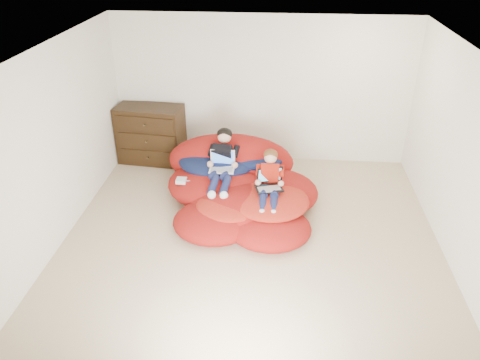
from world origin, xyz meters
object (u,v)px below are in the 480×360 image
object	(u,v)px
beanbag_pile	(238,186)
laptop_black	(269,182)
older_boy	(223,159)
younger_boy	(270,178)
dresser	(151,134)
laptop_white	(222,164)

from	to	relation	value
beanbag_pile	laptop_black	world-z (taller)	beanbag_pile
older_boy	laptop_black	bearing A→B (deg)	-31.25
younger_boy	laptop_black	distance (m)	0.06
laptop_black	younger_boy	bearing A→B (deg)	90.00
dresser	laptop_black	bearing A→B (deg)	-37.58
dresser	laptop_black	distance (m)	2.67
beanbag_pile	older_boy	xyz separation A→B (m)	(-0.23, 0.08, 0.41)
dresser	laptop_black	size ratio (longest dim) A/B	2.74
beanbag_pile	laptop_black	size ratio (longest dim) A/B	5.56
older_boy	laptop_white	world-z (taller)	older_boy
younger_boy	laptop_black	xyz separation A→B (m)	(-0.00, -0.02, -0.05)
older_boy	laptop_white	xyz separation A→B (m)	(0.00, -0.06, -0.05)
younger_boy	beanbag_pile	bearing A→B (deg)	145.17
laptop_white	beanbag_pile	bearing A→B (deg)	-2.83
laptop_white	younger_boy	bearing A→B (deg)	-25.81
older_boy	laptop_black	distance (m)	0.84
laptop_white	laptop_black	size ratio (longest dim) A/B	0.86
beanbag_pile	younger_boy	world-z (taller)	younger_boy
dresser	laptop_white	world-z (taller)	dresser
beanbag_pile	laptop_black	distance (m)	0.66
beanbag_pile	laptop_white	world-z (taller)	beanbag_pile
dresser	beanbag_pile	bearing A→B (deg)	-37.86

